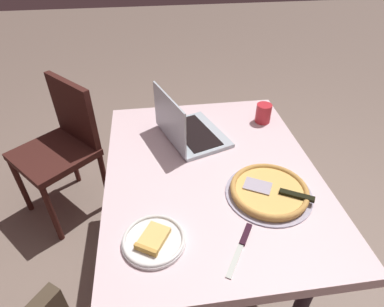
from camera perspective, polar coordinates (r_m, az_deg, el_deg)
ground_plane at (r=1.89m, az=2.67°, el=-19.34°), size 12.00×12.00×0.00m
dining_table at (r=1.41m, az=3.39°, el=-5.60°), size 1.13×0.89×0.70m
laptop at (r=1.50m, az=-0.96°, el=4.32°), size 0.40×0.35×0.25m
pizza_plate at (r=1.09m, az=-6.91°, el=-15.21°), size 0.21×0.21×0.04m
pizza_tray at (r=1.26m, az=13.72°, el=-6.54°), size 0.34×0.34×0.04m
table_knife at (r=1.10m, az=9.01°, el=-15.74°), size 0.20×0.13×0.01m
drink_cup at (r=1.67m, az=12.71°, el=7.11°), size 0.08×0.08×0.10m
chair_near at (r=2.02m, az=-22.27°, el=1.86°), size 0.57×0.57×0.84m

